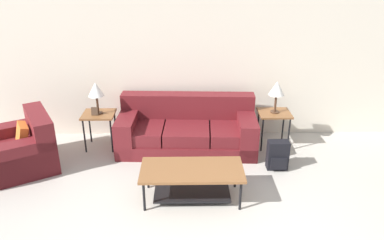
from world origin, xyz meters
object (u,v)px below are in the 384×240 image
object	(u,v)px
side_table_right	(274,116)
table_lamp_right	(277,89)
table_lamp_left	(96,90)
armchair	(19,150)
side_table_left	(99,117)
coffee_table	(192,176)
couch	(187,131)
backpack	(278,156)

from	to	relation	value
side_table_right	table_lamp_right	size ratio (longest dim) A/B	1.15
table_lamp_left	side_table_right	bearing A→B (deg)	0.00
armchair	side_table_right	xyz separation A→B (m)	(3.84, 0.64, 0.24)
armchair	side_table_left	distance (m)	1.25
armchair	coffee_table	world-z (taller)	armchair
couch	coffee_table	bearing A→B (deg)	-87.78
side_table_left	backpack	xyz separation A→B (m)	(2.71, -0.73, -0.31)
armchair	coffee_table	distance (m)	2.62
side_table_left	backpack	world-z (taller)	side_table_left
side_table_right	table_lamp_left	bearing A→B (deg)	-180.00
side_table_left	couch	bearing A→B (deg)	-1.40
couch	backpack	bearing A→B (deg)	-27.86
couch	side_table_right	world-z (taller)	couch
armchair	side_table_right	bearing A→B (deg)	9.47
armchair	table_lamp_right	world-z (taller)	table_lamp_right
couch	side_table_left	bearing A→B (deg)	178.60
backpack	table_lamp_left	bearing A→B (deg)	164.97
couch	coffee_table	world-z (taller)	couch
armchair	table_lamp_left	distance (m)	1.41
side_table_right	backpack	xyz separation A→B (m)	(-0.08, -0.73, -0.31)
table_lamp_left	table_lamp_right	bearing A→B (deg)	0.00
side_table_right	coffee_table	bearing A→B (deg)	-132.76
armchair	side_table_left	size ratio (longest dim) A/B	2.33
table_lamp_left	table_lamp_right	size ratio (longest dim) A/B	1.00
couch	coffee_table	size ratio (longest dim) A/B	1.71
side_table_left	table_lamp_left	size ratio (longest dim) A/B	1.15
armchair	backpack	xyz separation A→B (m)	(3.75, -0.09, -0.07)
side_table_right	table_lamp_left	size ratio (longest dim) A/B	1.15
table_lamp_right	backpack	size ratio (longest dim) A/B	1.17
backpack	couch	bearing A→B (deg)	152.14
couch	table_lamp_left	world-z (taller)	table_lamp_left
table_lamp_left	side_table_left	bearing A→B (deg)	90.00
armchair	couch	bearing A→B (deg)	13.92
armchair	table_lamp_right	size ratio (longest dim) A/B	2.69
coffee_table	table_lamp_right	bearing A→B (deg)	47.24
table_lamp_right	side_table_left	bearing A→B (deg)	180.00
coffee_table	table_lamp_right	world-z (taller)	table_lamp_right
coffee_table	backpack	bearing A→B (deg)	29.81
coffee_table	table_lamp_left	size ratio (longest dim) A/B	2.52
side_table_left	side_table_right	bearing A→B (deg)	0.00
coffee_table	backpack	world-z (taller)	backpack
coffee_table	side_table_left	bearing A→B (deg)	135.10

